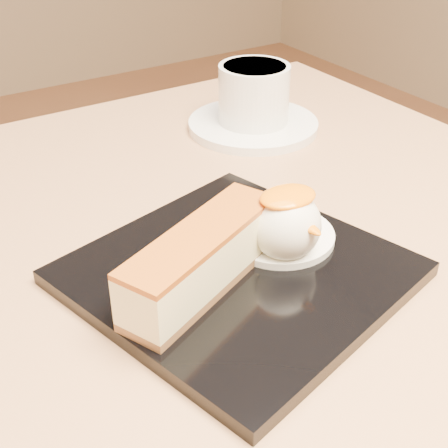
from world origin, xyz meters
TOP-DOWN VIEW (x-y plane):
  - table at (0.00, 0.00)m, footprint 0.80×0.80m
  - dessert_plate at (0.02, -0.00)m, footprint 0.27×0.27m
  - cheesecake at (-0.01, -0.01)m, footprint 0.15×0.09m
  - cream_smear at (0.07, 0.01)m, footprint 0.09×0.09m
  - ice_cream_scoop at (0.06, -0.01)m, footprint 0.05×0.05m
  - mango_sauce at (0.07, -0.01)m, footprint 0.05×0.03m
  - mint_sprig at (0.04, 0.04)m, footprint 0.04×0.03m
  - saucer at (0.20, 0.23)m, footprint 0.15×0.15m
  - coffee_cup at (0.20, 0.23)m, footprint 0.10×0.08m

SIDE VIEW (x-z plane):
  - table at x=0.00m, z-range 0.20..0.92m
  - saucer at x=0.20m, z-range 0.72..0.73m
  - dessert_plate at x=0.02m, z-range 0.72..0.73m
  - cream_smear at x=0.07m, z-range 0.73..0.74m
  - mint_sprig at x=0.04m, z-range 0.74..0.74m
  - cheesecake at x=-0.01m, z-range 0.73..0.78m
  - ice_cream_scoop at x=0.06m, z-range 0.73..0.79m
  - coffee_cup at x=0.20m, z-range 0.73..0.80m
  - mango_sauce at x=0.07m, z-range 0.78..0.79m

